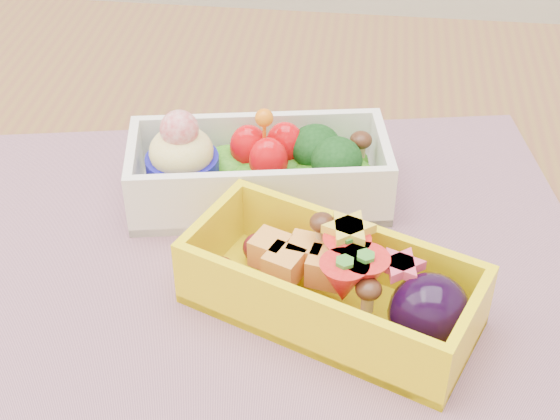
# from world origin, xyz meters

# --- Properties ---
(table) EXTENTS (1.20, 0.80, 0.75)m
(table) POSITION_xyz_m (0.00, 0.00, 0.65)
(table) COLOR brown
(table) RESTS_ON ground
(placemat) EXTENTS (0.50, 0.42, 0.00)m
(placemat) POSITION_xyz_m (-0.04, -0.01, 0.75)
(placemat) COLOR #A2707E
(placemat) RESTS_ON table
(bento_white) EXTENTS (0.20, 0.12, 0.08)m
(bento_white) POSITION_xyz_m (-0.05, 0.06, 0.78)
(bento_white) COLOR white
(bento_white) RESTS_ON placemat
(bento_yellow) EXTENTS (0.20, 0.15, 0.06)m
(bento_yellow) POSITION_xyz_m (0.01, -0.06, 0.78)
(bento_yellow) COLOR yellow
(bento_yellow) RESTS_ON placemat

